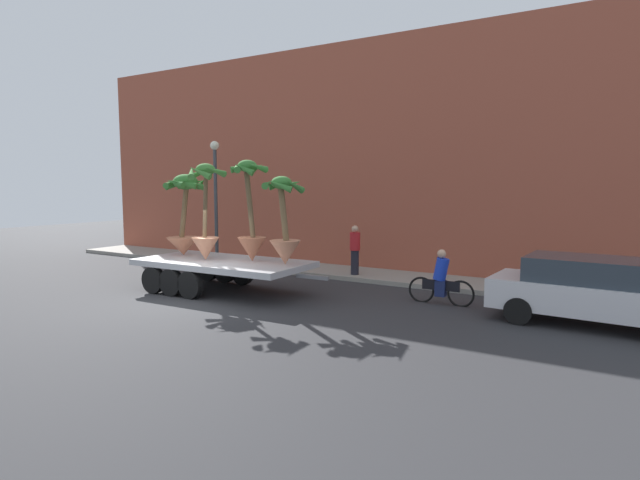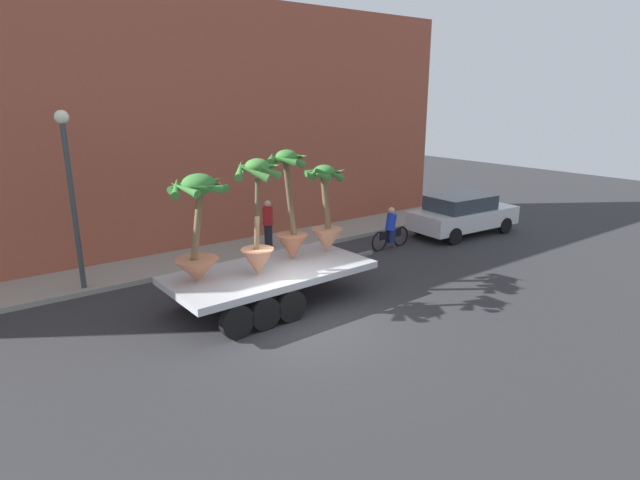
{
  "view_description": "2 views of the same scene",
  "coord_description": "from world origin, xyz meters",
  "px_view_note": "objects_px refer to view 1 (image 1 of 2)",
  "views": [
    {
      "loc": [
        10.54,
        -10.27,
        3.26
      ],
      "look_at": [
        2.95,
        2.18,
        1.7
      ],
      "focal_mm": 29.07,
      "sensor_mm": 36.0,
      "label": 1
    },
    {
      "loc": [
        -6.59,
        -9.43,
        5.31
      ],
      "look_at": [
        1.76,
        1.76,
        1.39
      ],
      "focal_mm": 28.82,
      "sensor_mm": 36.0,
      "label": 2
    }
  ],
  "objects_px": {
    "potted_palm_extra": "(184,217)",
    "flatbed_trailer": "(217,267)",
    "potted_palm_middle": "(251,222)",
    "potted_palm_rear": "(205,220)",
    "street_lamp": "(216,185)",
    "parked_car": "(592,290)",
    "pedestrian_near_gate": "(355,249)",
    "cyclist": "(441,280)",
    "potted_palm_front": "(284,228)"
  },
  "relations": [
    {
      "from": "parked_car",
      "to": "flatbed_trailer",
      "type": "bearing_deg",
      "value": -170.96
    },
    {
      "from": "potted_palm_middle",
      "to": "parked_car",
      "type": "relative_size",
      "value": 0.65
    },
    {
      "from": "potted_palm_rear",
      "to": "cyclist",
      "type": "relative_size",
      "value": 1.58
    },
    {
      "from": "potted_palm_extra",
      "to": "cyclist",
      "type": "height_order",
      "value": "potted_palm_extra"
    },
    {
      "from": "flatbed_trailer",
      "to": "parked_car",
      "type": "xyz_separation_m",
      "value": [
        10.08,
        1.6,
        0.06
      ]
    },
    {
      "from": "cyclist",
      "to": "street_lamp",
      "type": "height_order",
      "value": "street_lamp"
    },
    {
      "from": "cyclist",
      "to": "street_lamp",
      "type": "distance_m",
      "value": 10.46
    },
    {
      "from": "potted_palm_rear",
      "to": "potted_palm_middle",
      "type": "bearing_deg",
      "value": 21.81
    },
    {
      "from": "pedestrian_near_gate",
      "to": "potted_palm_front",
      "type": "bearing_deg",
      "value": -95.01
    },
    {
      "from": "potted_palm_front",
      "to": "pedestrian_near_gate",
      "type": "xyz_separation_m",
      "value": [
        0.33,
        3.76,
        -0.97
      ]
    },
    {
      "from": "flatbed_trailer",
      "to": "parked_car",
      "type": "height_order",
      "value": "parked_car"
    },
    {
      "from": "potted_palm_front",
      "to": "potted_palm_rear",
      "type": "bearing_deg",
      "value": -167.95
    },
    {
      "from": "flatbed_trailer",
      "to": "street_lamp",
      "type": "distance_m",
      "value": 5.77
    },
    {
      "from": "flatbed_trailer",
      "to": "cyclist",
      "type": "relative_size",
      "value": 3.44
    },
    {
      "from": "potted_palm_rear",
      "to": "street_lamp",
      "type": "distance_m",
      "value": 5.33
    },
    {
      "from": "potted_palm_middle",
      "to": "potted_palm_extra",
      "type": "distance_m",
      "value": 2.68
    },
    {
      "from": "potted_palm_middle",
      "to": "street_lamp",
      "type": "distance_m",
      "value": 5.91
    },
    {
      "from": "potted_palm_extra",
      "to": "cyclist",
      "type": "relative_size",
      "value": 1.42
    },
    {
      "from": "potted_palm_extra",
      "to": "parked_car",
      "type": "height_order",
      "value": "potted_palm_extra"
    },
    {
      "from": "potted_palm_middle",
      "to": "potted_palm_front",
      "type": "xyz_separation_m",
      "value": [
        1.21,
        0.01,
        -0.15
      ]
    },
    {
      "from": "potted_palm_rear",
      "to": "pedestrian_near_gate",
      "type": "xyz_separation_m",
      "value": [
        2.86,
        4.3,
        -1.16
      ]
    },
    {
      "from": "cyclist",
      "to": "potted_palm_front",
      "type": "bearing_deg",
      "value": -159.22
    },
    {
      "from": "flatbed_trailer",
      "to": "potted_palm_rear",
      "type": "distance_m",
      "value": 1.48
    },
    {
      "from": "parked_car",
      "to": "pedestrian_near_gate",
      "type": "bearing_deg",
      "value": 161.73
    },
    {
      "from": "cyclist",
      "to": "parked_car",
      "type": "bearing_deg",
      "value": -4.18
    },
    {
      "from": "potted_palm_rear",
      "to": "potted_palm_extra",
      "type": "relative_size",
      "value": 1.11
    },
    {
      "from": "potted_palm_middle",
      "to": "pedestrian_near_gate",
      "type": "relative_size",
      "value": 1.76
    },
    {
      "from": "potted_palm_front",
      "to": "parked_car",
      "type": "height_order",
      "value": "potted_palm_front"
    },
    {
      "from": "potted_palm_extra",
      "to": "cyclist",
      "type": "distance_m",
      "value": 8.32
    },
    {
      "from": "flatbed_trailer",
      "to": "potted_palm_rear",
      "type": "height_order",
      "value": "potted_palm_rear"
    },
    {
      "from": "potted_palm_front",
      "to": "street_lamp",
      "type": "distance_m",
      "value": 6.92
    },
    {
      "from": "potted_palm_rear",
      "to": "parked_car",
      "type": "height_order",
      "value": "potted_palm_rear"
    },
    {
      "from": "cyclist",
      "to": "parked_car",
      "type": "distance_m",
      "value": 3.68
    },
    {
      "from": "potted_palm_rear",
      "to": "potted_palm_extra",
      "type": "bearing_deg",
      "value": 161.1
    },
    {
      "from": "street_lamp",
      "to": "potted_palm_middle",
      "type": "bearing_deg",
      "value": -37.39
    },
    {
      "from": "potted_palm_middle",
      "to": "pedestrian_near_gate",
      "type": "bearing_deg",
      "value": 67.77
    },
    {
      "from": "potted_palm_middle",
      "to": "parked_car",
      "type": "xyz_separation_m",
      "value": [
        9.0,
        1.31,
        -1.34
      ]
    },
    {
      "from": "street_lamp",
      "to": "parked_car",
      "type": "bearing_deg",
      "value": -9.27
    },
    {
      "from": "flatbed_trailer",
      "to": "potted_palm_middle",
      "type": "bearing_deg",
      "value": 15.32
    },
    {
      "from": "potted_palm_front",
      "to": "cyclist",
      "type": "bearing_deg",
      "value": 20.78
    },
    {
      "from": "parked_car",
      "to": "street_lamp",
      "type": "distance_m",
      "value": 14.0
    },
    {
      "from": "parked_car",
      "to": "potted_palm_middle",
      "type": "bearing_deg",
      "value": -171.73
    },
    {
      "from": "potted_palm_extra",
      "to": "flatbed_trailer",
      "type": "bearing_deg",
      "value": -8.35
    },
    {
      "from": "pedestrian_near_gate",
      "to": "street_lamp",
      "type": "bearing_deg",
      "value": -177.79
    },
    {
      "from": "potted_palm_middle",
      "to": "parked_car",
      "type": "bearing_deg",
      "value": 8.27
    },
    {
      "from": "flatbed_trailer",
      "to": "street_lamp",
      "type": "xyz_separation_m",
      "value": [
        -3.54,
        3.83,
        2.47
      ]
    },
    {
      "from": "potted_palm_front",
      "to": "street_lamp",
      "type": "xyz_separation_m",
      "value": [
        -5.83,
        3.52,
        1.21
      ]
    },
    {
      "from": "potted_palm_middle",
      "to": "potted_palm_rear",
      "type": "bearing_deg",
      "value": -158.19
    },
    {
      "from": "potted_palm_rear",
      "to": "parked_car",
      "type": "distance_m",
      "value": 10.57
    },
    {
      "from": "potted_palm_middle",
      "to": "cyclist",
      "type": "xyz_separation_m",
      "value": [
        5.33,
        1.58,
        -1.5
      ]
    }
  ]
}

